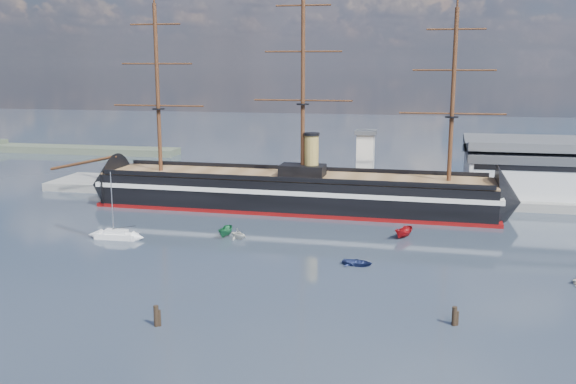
# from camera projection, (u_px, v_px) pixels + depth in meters

# --- Properties ---
(ground) EXTENTS (600.00, 600.00, 0.00)m
(ground) POSITION_uv_depth(u_px,v_px,m) (334.00, 234.00, 124.60)
(ground) COLOR #242F3C
(ground) RESTS_ON ground
(quay) EXTENTS (180.00, 18.00, 2.00)m
(quay) POSITION_uv_depth(u_px,v_px,m) (394.00, 199.00, 157.14)
(quay) COLOR slate
(quay) RESTS_ON ground
(quay_tower) EXTENTS (5.00, 5.00, 15.00)m
(quay_tower) POSITION_uv_depth(u_px,v_px,m) (365.00, 160.00, 153.75)
(quay_tower) COLOR silver
(quay_tower) RESTS_ON ground
(shoreline) EXTENTS (120.00, 10.00, 4.00)m
(shoreline) POSITION_uv_depth(u_px,v_px,m) (4.00, 147.00, 243.41)
(shoreline) COLOR #3F4C38
(shoreline) RESTS_ON ground
(warship) EXTENTS (113.07, 18.41, 53.94)m
(warship) POSITION_uv_depth(u_px,v_px,m) (286.00, 191.00, 145.73)
(warship) COLOR black
(warship) RESTS_ON ground
(sailboat) EXTENTS (8.08, 2.56, 12.84)m
(sailboat) POSITION_uv_depth(u_px,v_px,m) (116.00, 235.00, 120.96)
(sailboat) COLOR silver
(sailboat) RESTS_ON ground
(motorboat_a) EXTENTS (6.15, 2.56, 2.41)m
(motorboat_a) POSITION_uv_depth(u_px,v_px,m) (226.00, 237.00, 122.46)
(motorboat_a) COLOR #196338
(motorboat_a) RESTS_ON ground
(motorboat_b) EXTENTS (1.70, 3.27, 1.45)m
(motorboat_b) POSITION_uv_depth(u_px,v_px,m) (357.00, 265.00, 105.26)
(motorboat_b) COLOR navy
(motorboat_b) RESTS_ON ground
(motorboat_c) EXTENTS (6.63, 4.91, 2.51)m
(motorboat_c) POSITION_uv_depth(u_px,v_px,m) (404.00, 238.00, 121.85)
(motorboat_c) COLOR maroon
(motorboat_c) RESTS_ON ground
(motorboat_d) EXTENTS (5.27, 6.52, 2.21)m
(motorboat_d) POSITION_uv_depth(u_px,v_px,m) (238.00, 239.00, 121.21)
(motorboat_d) COLOR silver
(motorboat_d) RESTS_ON ground
(piling_near_left) EXTENTS (0.64, 0.64, 3.42)m
(piling_near_left) POSITION_uv_depth(u_px,v_px,m) (157.00, 326.00, 80.96)
(piling_near_left) COLOR black
(piling_near_left) RESTS_ON ground
(piling_near_right) EXTENTS (0.64, 0.64, 3.17)m
(piling_near_right) POSITION_uv_depth(u_px,v_px,m) (454.00, 325.00, 81.20)
(piling_near_right) COLOR black
(piling_near_right) RESTS_ON ground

